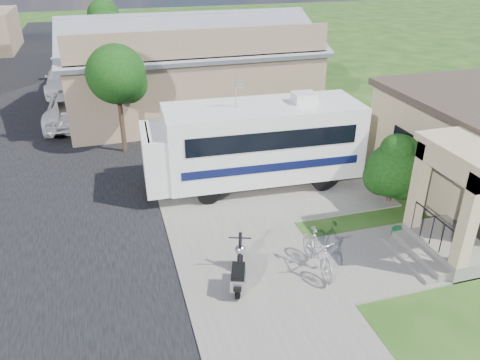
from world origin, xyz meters
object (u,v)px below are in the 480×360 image
object	(u,v)px
shrub	(394,168)
garden_hose	(398,232)
bicycle	(317,254)
pickup_truck	(75,107)
van	(66,78)
motorhome	(255,142)
scooter	(239,271)

from	to	relation	value
shrub	garden_hose	bearing A→B (deg)	-115.39
bicycle	pickup_truck	size ratio (longest dim) A/B	0.33
shrub	van	xyz separation A→B (m)	(-11.33, 17.62, -0.49)
motorhome	scooter	bearing A→B (deg)	-109.11
motorhome	bicycle	world-z (taller)	motorhome
shrub	scooter	size ratio (longest dim) A/B	1.50
scooter	van	world-z (taller)	van
pickup_truck	van	world-z (taller)	pickup_truck
garden_hose	scooter	bearing A→B (deg)	-169.73
van	garden_hose	distance (m)	22.19
shrub	pickup_truck	size ratio (longest dim) A/B	0.44
motorhome	scooter	world-z (taller)	motorhome
bicycle	garden_hose	distance (m)	3.34
scooter	garden_hose	bearing A→B (deg)	29.42
motorhome	garden_hose	xyz separation A→B (m)	(3.21, -4.52, -1.62)
scooter	pickup_truck	distance (m)	15.16
bicycle	pickup_truck	xyz separation A→B (m)	(-6.56, 14.48, 0.22)
pickup_truck	shrub	bearing A→B (deg)	134.79
scooter	pickup_truck	bearing A→B (deg)	125.76
bicycle	van	bearing A→B (deg)	109.45
scooter	pickup_truck	world-z (taller)	pickup_truck
shrub	bicycle	distance (m)	5.08
motorhome	van	world-z (taller)	motorhome
motorhome	shrub	xyz separation A→B (m)	(4.15, -2.54, -0.42)
bicycle	scooter	bearing A→B (deg)	-178.82
scooter	van	distance (m)	21.17
motorhome	pickup_truck	bearing A→B (deg)	128.36
motorhome	van	size ratio (longest dim) A/B	1.44
van	pickup_truck	bearing A→B (deg)	-83.00
garden_hose	motorhome	bearing A→B (deg)	125.42
shrub	pickup_truck	bearing A→B (deg)	132.67
scooter	van	size ratio (longest dim) A/B	0.31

